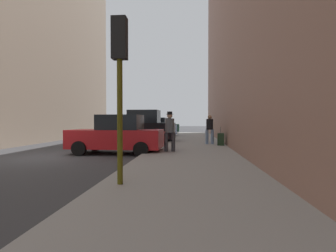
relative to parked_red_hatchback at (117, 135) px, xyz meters
name	(u,v)px	position (x,y,z in m)	size (l,w,h in m)	color
ground_plane	(46,157)	(-2.65, -1.41, -0.85)	(120.00, 120.00, 0.00)	#38383A
sidewalk	(190,157)	(3.35, -1.41, -0.77)	(4.00, 40.00, 0.15)	gray
parked_red_hatchback	(117,135)	(0.00, 0.00, 0.00)	(4.25, 2.15, 1.79)	#B2191E
parked_black_suv	(142,128)	(0.00, 6.17, 0.18)	(4.67, 2.19, 2.25)	black
parked_blue_sedan	(154,128)	(0.00, 12.15, 0.00)	(4.25, 2.15, 1.79)	navy
parked_dark_green_sedan	(162,126)	(0.00, 18.32, 0.00)	(4.23, 2.11, 1.79)	#193828
fire_hydrant	(165,137)	(1.80, 4.07, -0.35)	(0.42, 0.22, 0.70)	red
traffic_light	(120,64)	(1.85, -6.24, 1.91)	(0.32, 0.32, 3.60)	#514C0F
pedestrian_in_jeans	(210,128)	(4.49, 3.71, 0.26)	(0.52, 0.46, 1.71)	#728CB2
pedestrian_with_beanie	(170,129)	(2.45, -0.18, 0.29)	(0.52, 0.44, 1.78)	#333338
rolling_suitcase	(221,139)	(5.05, 3.01, -0.36)	(0.41, 0.59, 1.04)	black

